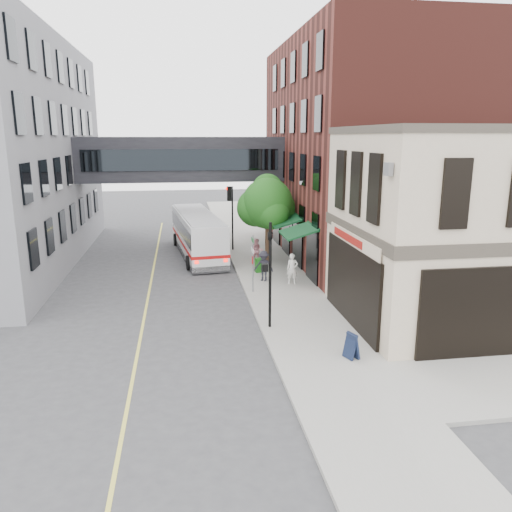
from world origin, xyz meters
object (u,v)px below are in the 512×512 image
object	(u,v)px
pedestrian_a	(292,269)
bus	(197,232)
pedestrian_b	(257,251)
sandwich_board	(352,346)
pedestrian_c	(264,266)
newspaper_box	(259,265)

from	to	relation	value
pedestrian_a	bus	bearing A→B (deg)	128.71
pedestrian_b	sandwich_board	bearing A→B (deg)	-78.65
pedestrian_c	newspaper_box	bearing A→B (deg)	115.73
pedestrian_a	pedestrian_b	xyz separation A→B (m)	(-1.21, 4.84, -0.05)
pedestrian_a	pedestrian_c	size ratio (longest dim) A/B	0.99
bus	pedestrian_a	distance (m)	9.59
bus	pedestrian_b	world-z (taller)	bus
pedestrian_c	pedestrian_b	bearing A→B (deg)	113.02
bus	pedestrian_c	distance (m)	8.20
bus	sandwich_board	distance (m)	18.51
bus	pedestrian_b	distance (m)	5.03
bus	newspaper_box	xyz separation A→B (m)	(3.41, -5.60, -1.02)
pedestrian_b	pedestrian_c	distance (m)	4.03
pedestrian_c	pedestrian_a	bearing A→B (deg)	-3.09
pedestrian_b	newspaper_box	bearing A→B (deg)	-89.33
newspaper_box	sandwich_board	distance (m)	12.31
pedestrian_c	newspaper_box	size ratio (longest dim) A/B	2.03
newspaper_box	sandwich_board	world-z (taller)	sandwich_board
pedestrian_a	pedestrian_b	bearing A→B (deg)	112.42
pedestrian_b	newspaper_box	distance (m)	2.22
newspaper_box	pedestrian_b	bearing A→B (deg)	75.39
bus	pedestrian_b	bearing A→B (deg)	-43.37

